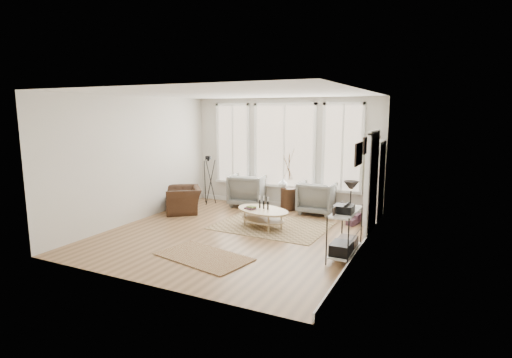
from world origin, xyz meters
The scene contains 17 objects.
room centered at (0.02, 0.03, 1.43)m, with size 5.50×5.54×2.90m.
bay_window centered at (0.00, 2.71, 1.61)m, with size 4.14×0.12×2.24m.
door centered at (2.57, 1.15, 1.12)m, with size 0.09×1.06×2.22m.
bookcase centered at (2.44, 2.23, 0.96)m, with size 0.31×0.85×2.06m.
low_shelf centered at (2.38, -0.30, 0.51)m, with size 0.38×1.08×1.30m.
wall_art centered at (2.58, -0.27, 1.88)m, with size 0.04×0.88×0.44m.
rug_main centered at (0.46, 0.90, 0.01)m, with size 2.44×1.83×0.01m, color brown.
rug_runner centered at (0.15, -1.42, 0.01)m, with size 1.66×0.92×0.01m, color brown.
coffee_table centered at (0.31, 0.70, 0.32)m, with size 1.50×1.20×0.60m.
armchair_left centered at (-0.92, 2.45, 0.43)m, with size 0.93×0.96×0.87m, color slate.
armchair_right centered at (1.03, 2.45, 0.41)m, with size 0.87×0.90×0.81m, color slate.
side_table centered at (0.23, 2.45, 0.78)m, with size 0.39×0.39×1.62m.
vase centered at (0.08, 2.45, 0.70)m, with size 0.24×0.24×0.25m, color silver.
accent_chair centered at (-2.10, 1.07, 0.32)m, with size 0.87×0.99×0.64m, color #331F13.
tripod_camera centered at (-2.02, 2.16, 0.62)m, with size 0.47×0.47×1.34m.
book_stack_near centered at (2.05, 2.00, 0.10)m, with size 0.25×0.31×0.20m, color maroon.
book_stack_far centered at (2.05, 1.74, 0.07)m, with size 0.17×0.22×0.14m, color maroon.
Camera 1 is at (3.93, -7.06, 2.55)m, focal length 28.00 mm.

